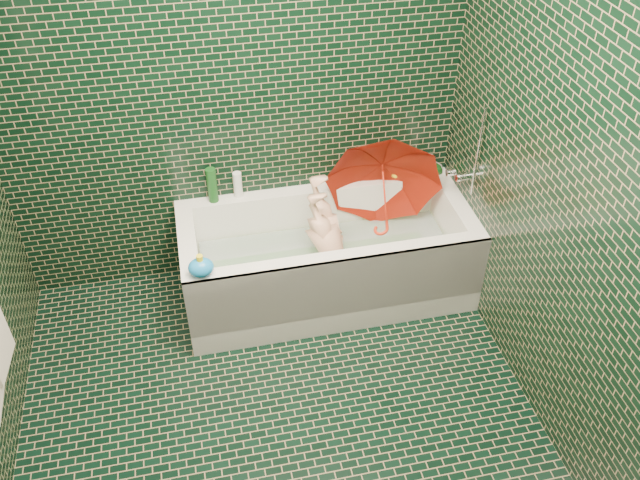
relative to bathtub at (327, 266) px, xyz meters
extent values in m
plane|color=black|center=(-0.45, -1.01, -0.21)|extent=(2.80, 2.80, 0.00)
plane|color=black|center=(-0.45, 0.39, 1.04)|extent=(2.80, 0.00, 2.80)
plane|color=black|center=(0.85, -1.01, 1.04)|extent=(0.00, 2.80, 2.80)
cube|color=white|center=(0.00, 0.02, -0.14)|extent=(1.70, 0.75, 0.15)
cube|color=white|center=(0.00, 0.34, 0.14)|extent=(1.70, 0.10, 0.40)
cube|color=white|center=(0.00, -0.31, 0.14)|extent=(1.70, 0.10, 0.40)
cube|color=white|center=(0.80, 0.02, 0.14)|extent=(0.10, 0.55, 0.40)
cube|color=white|center=(-0.80, 0.02, 0.14)|extent=(0.10, 0.55, 0.40)
cube|color=white|center=(0.00, -0.35, 0.06)|extent=(1.70, 0.02, 0.55)
cube|color=green|center=(0.00, 0.02, -0.06)|extent=(1.35, 0.47, 0.01)
cube|color=silver|center=(0.00, 0.02, 0.09)|extent=(1.48, 0.53, 0.00)
cylinder|color=silver|center=(0.83, 0.02, 0.52)|extent=(0.14, 0.05, 0.05)
cylinder|color=silver|center=(0.75, 0.08, 0.52)|extent=(0.05, 0.04, 0.04)
cylinder|color=silver|center=(0.82, -0.08, 0.74)|extent=(0.01, 0.01, 0.55)
imported|color=#EEB495|center=(0.03, 0.00, 0.10)|extent=(1.04, 0.65, 0.42)
imported|color=red|center=(0.36, 0.08, 0.40)|extent=(0.94, 0.87, 0.86)
imported|color=white|center=(0.79, 0.34, 0.34)|extent=(0.14, 0.14, 0.28)
imported|color=#5C1F76|center=(0.69, 0.32, 0.34)|extent=(0.09, 0.09, 0.17)
imported|color=#144717|center=(0.78, 0.31, 0.34)|extent=(0.15, 0.15, 0.15)
cylinder|color=#144717|center=(0.55, 0.35, 0.44)|extent=(0.07, 0.07, 0.20)
cylinder|color=silver|center=(0.72, 0.32, 0.43)|extent=(0.06, 0.06, 0.17)
cylinder|color=#144717|center=(-0.62, 0.35, 0.45)|extent=(0.07, 0.07, 0.22)
cylinder|color=white|center=(-0.47, 0.36, 0.42)|extent=(0.07, 0.07, 0.16)
ellipsoid|color=yellow|center=(0.51, 0.34, 0.37)|extent=(0.10, 0.09, 0.06)
sphere|color=yellow|center=(0.54, 0.35, 0.41)|extent=(0.04, 0.04, 0.04)
cone|color=orange|center=(0.56, 0.36, 0.40)|extent=(0.02, 0.02, 0.02)
ellipsoid|color=#1984E1|center=(-0.74, -0.31, 0.39)|extent=(0.15, 0.14, 0.10)
cylinder|color=yellow|center=(-0.74, -0.31, 0.46)|extent=(0.03, 0.03, 0.04)
camera|label=1|loc=(-0.70, -2.98, 2.71)|focal=38.00mm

